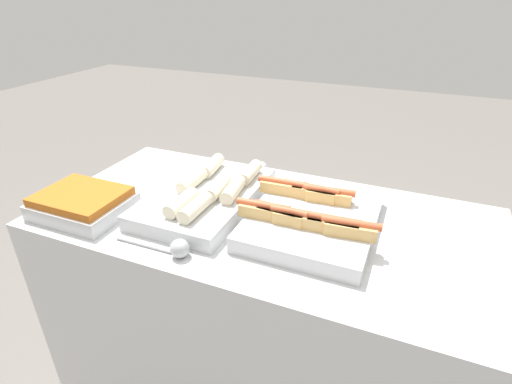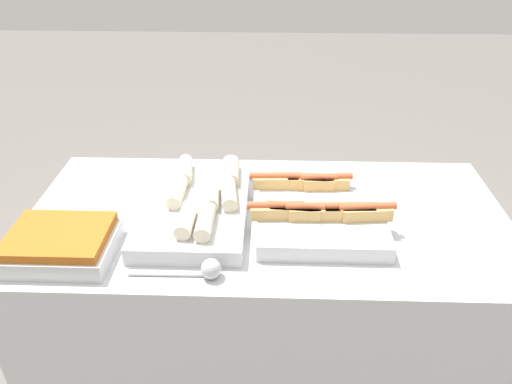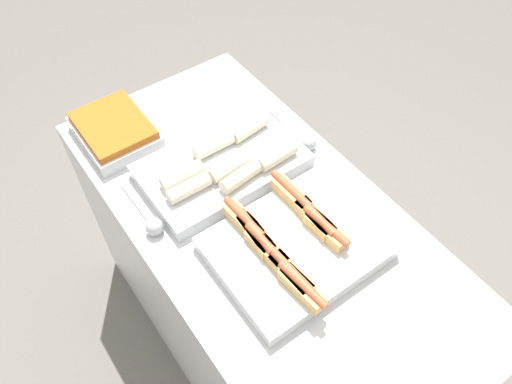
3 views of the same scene
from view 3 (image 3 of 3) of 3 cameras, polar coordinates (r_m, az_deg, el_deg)
name	(u,v)px [view 3 (image 3 of 3)]	position (r m, az deg, el deg)	size (l,w,h in m)	color
ground_plane	(261,338)	(2.27, 0.52, -16.32)	(12.00, 12.00, 0.00)	slate
counter	(261,289)	(1.85, 0.62, -11.03)	(1.42, 0.70, 0.91)	silver
tray_hotdogs	(294,245)	(1.37, 4.31, -6.07)	(0.41, 0.44, 0.10)	silver
tray_wraps	(223,165)	(1.54, -3.81, 3.07)	(0.30, 0.49, 0.09)	silver
tray_side_front	(115,131)	(1.70, -15.86, 6.75)	(0.28, 0.22, 0.07)	silver
serving_spoon_near	(152,224)	(1.45, -11.79, -3.61)	(0.24, 0.05, 0.05)	#B2B5BA
serving_spoon_far	(306,141)	(1.63, 5.72, 5.83)	(0.24, 0.05, 0.05)	#B2B5BA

